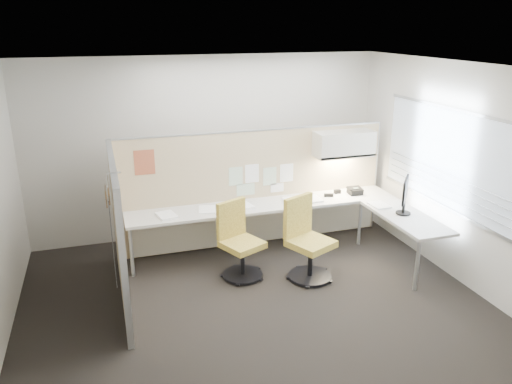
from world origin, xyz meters
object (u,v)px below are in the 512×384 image
object	(u,v)px
desk	(289,213)
chair_right	(306,242)
monitor	(405,194)
phone	(355,191)
chair_left	(239,243)

from	to	relation	value
desk	chair_right	bearing A→B (deg)	-95.03
monitor	phone	xyz separation A→B (m)	(-0.23, 0.96, -0.24)
desk	chair_right	world-z (taller)	chair_right
chair_right	monitor	bearing A→B (deg)	-24.93
chair_left	monitor	xyz separation A→B (m)	(2.28, -0.31, 0.55)
chair_left	chair_right	xyz separation A→B (m)	(0.84, -0.31, 0.03)
chair_left	phone	distance (m)	2.17
chair_left	chair_right	bearing A→B (deg)	-44.39
desk	chair_left	distance (m)	1.05
desk	phone	world-z (taller)	phone
desk	chair_right	distance (m)	0.82
chair_left	desk	bearing A→B (deg)	4.81
chair_right	phone	size ratio (longest dim) A/B	5.07
chair_right	monitor	size ratio (longest dim) A/B	2.13
desk	monitor	distance (m)	1.65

